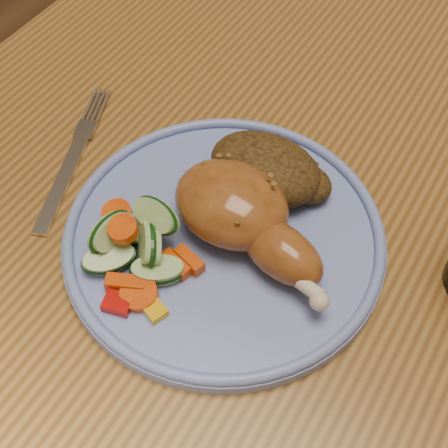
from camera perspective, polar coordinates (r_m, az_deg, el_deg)
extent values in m
cube|color=#8F5F26|center=(0.60, 10.74, -0.32)|extent=(0.90, 1.40, 0.04)
cube|color=brown|center=(1.40, 4.75, 15.59)|extent=(0.06, 0.06, 0.71)
cube|color=#4C2D16|center=(1.20, 19.66, 9.39)|extent=(0.42, 0.42, 0.04)
cylinder|color=#4C2D16|center=(1.27, 6.83, 0.59)|extent=(0.04, 0.04, 0.41)
cylinder|color=#4C2D16|center=(1.50, 13.18, 9.97)|extent=(0.04, 0.04, 0.41)
cylinder|color=#6B7EC1|center=(0.55, 0.00, -1.29)|extent=(0.28, 0.28, 0.01)
torus|color=#6B7EC1|center=(0.55, 0.00, -0.63)|extent=(0.28, 0.28, 0.01)
ellipsoid|color=#92511E|center=(0.53, 0.68, 1.86)|extent=(0.11, 0.09, 0.06)
ellipsoid|color=#92511E|center=(0.52, 5.29, -2.58)|extent=(0.09, 0.06, 0.04)
sphere|color=beige|center=(0.49, 8.72, -6.99)|extent=(0.02, 0.02, 0.02)
ellipsoid|color=#4B3212|center=(0.57, 3.80, 5.08)|extent=(0.11, 0.08, 0.05)
ellipsoid|color=#4B3212|center=(0.57, 7.30, 3.74)|extent=(0.05, 0.04, 0.03)
ellipsoid|color=#4B3212|center=(0.59, 0.73, 5.14)|extent=(0.04, 0.04, 0.02)
cube|color=#A50A05|center=(0.51, -9.68, -7.14)|extent=(0.03, 0.02, 0.01)
cube|color=#E5A507|center=(0.51, -6.36, -7.84)|extent=(0.02, 0.02, 0.01)
cube|color=#E54F07|center=(0.53, -4.42, -3.69)|extent=(0.03, 0.02, 0.01)
cylinder|color=#E54F07|center=(0.52, -9.22, -0.48)|extent=(0.02, 0.03, 0.01)
cylinder|color=#E54F07|center=(0.52, -7.75, -6.33)|extent=(0.03, 0.03, 0.02)
cylinder|color=#E54F07|center=(0.56, -9.71, 0.89)|extent=(0.03, 0.03, 0.02)
cube|color=#E54F07|center=(0.52, -8.95, -5.42)|extent=(0.04, 0.03, 0.01)
cube|color=#E54F07|center=(0.53, -3.21, -3.34)|extent=(0.03, 0.02, 0.01)
cylinder|color=#AECC84|center=(0.52, -6.82, -1.62)|extent=(0.05, 0.05, 0.05)
cylinder|color=#AECC84|center=(0.52, -6.07, -4.24)|extent=(0.06, 0.06, 0.02)
cylinder|color=#AECC84|center=(0.55, -8.50, -0.58)|extent=(0.04, 0.05, 0.02)
cylinder|color=#AECC84|center=(0.53, -6.23, 0.78)|extent=(0.05, 0.05, 0.04)
cylinder|color=#AECC84|center=(0.53, -10.35, -0.68)|extent=(0.04, 0.05, 0.04)
cylinder|color=#AECC84|center=(0.53, -10.46, -3.14)|extent=(0.06, 0.06, 0.02)
cube|color=silver|center=(0.62, -14.52, 3.84)|extent=(0.06, 0.13, 0.00)
cube|color=silver|center=(0.66, -12.55, 8.47)|extent=(0.04, 0.07, 0.00)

